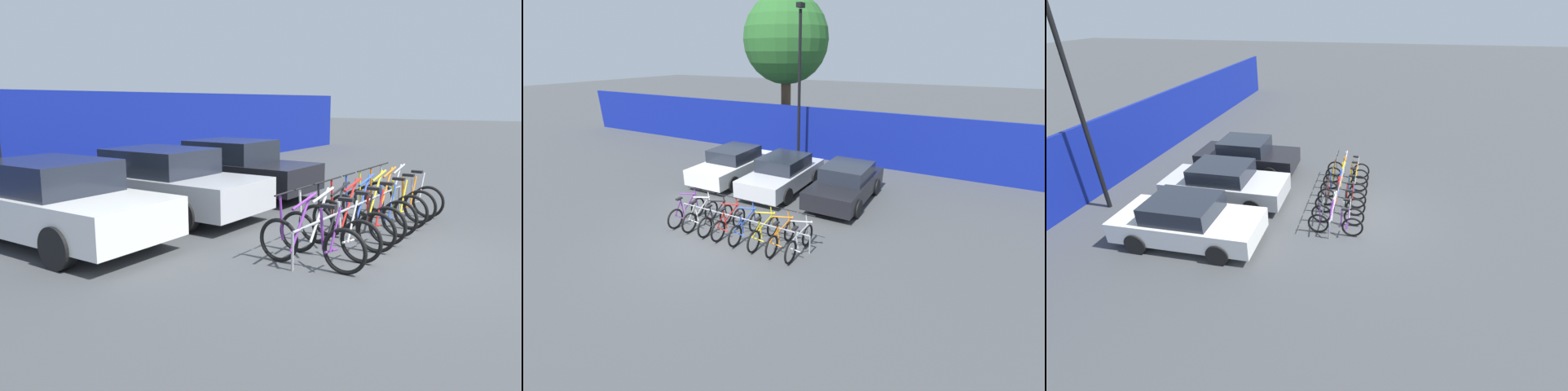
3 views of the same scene
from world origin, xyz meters
The scene contains 16 objects.
ground_plane centered at (0.00, 0.00, 0.00)m, with size 120.00×120.00×0.00m, color #424447.
hoarding_wall centered at (0.00, 9.50, 1.32)m, with size 36.00×0.16×2.63m, color navy.
bike_rack centered at (0.80, 0.68, 0.50)m, with size 4.68×0.04×0.57m.
bicycle_purple centered at (-1.27, 0.53, 0.38)m, with size 0.68×1.71×1.05m.
bicycle_white centered at (-0.69, 0.53, 0.38)m, with size 0.68×1.71×1.05m.
bicycle_black centered at (-0.06, 0.53, 0.38)m, with size 0.68×1.71×1.05m.
bicycle_red centered at (0.44, 0.53, 0.38)m, with size 0.68×1.71×1.05m.
bicycle_blue centered at (1.06, 0.53, 0.38)m, with size 0.68×1.71×1.05m.
bicycle_yellow centered at (1.70, 0.53, 0.38)m, with size 0.68×1.71×1.05m.
bicycle_orange centered at (2.29, 0.53, 0.38)m, with size 0.68×1.71×1.05m.
bicycle_silver centered at (2.87, 0.53, 0.38)m, with size 0.68×1.71×1.05m.
car_white centered at (-2.44, 4.71, 0.69)m, with size 1.91×4.24×1.40m.
car_silver centered at (0.08, 4.63, 0.69)m, with size 1.91×4.26×1.40m.
car_black centered at (2.69, 4.75, 0.69)m, with size 1.91×4.09×1.40m.
lamp_post centered at (-1.17, 8.50, 3.98)m, with size 0.24×0.44×7.24m.
tree_behind_hoarding centered at (-3.42, 11.30, 5.82)m, with size 4.70×4.70×8.22m.
Camera 2 is at (6.55, -7.04, 5.24)m, focal length 24.00 mm.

